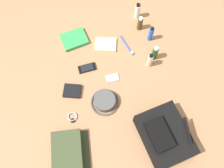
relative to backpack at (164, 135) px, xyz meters
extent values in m
cube|color=#9B6E4A|center=(-0.37, -0.25, -0.07)|extent=(2.64, 2.02, 0.02)
cube|color=black|center=(0.00, 0.00, 0.00)|extent=(0.37, 0.32, 0.11)
cube|color=black|center=(0.00, -0.04, 0.07)|extent=(0.20, 0.15, 0.03)
cylinder|color=black|center=(0.00, 0.12, 0.06)|extent=(0.15, 0.02, 0.02)
cube|color=#384228|center=(0.03, -0.57, -0.02)|extent=(0.28, 0.17, 0.07)
cube|color=#2C3520|center=(0.03, -0.47, -0.05)|extent=(0.27, 0.06, 0.01)
cylinder|color=#4A4A4A|center=(-0.26, -0.31, -0.03)|extent=(0.14, 0.14, 0.05)
torus|color=#4A4A4A|center=(-0.26, -0.31, -0.05)|extent=(0.18, 0.18, 0.01)
cylinder|color=white|center=(-0.90, 0.01, 0.00)|extent=(0.04, 0.04, 0.12)
cylinder|color=black|center=(-0.90, 0.01, 0.06)|extent=(0.03, 0.03, 0.01)
cylinder|color=#473319|center=(-0.80, 0.01, -0.01)|extent=(0.04, 0.04, 0.10)
cylinder|color=silver|center=(-0.80, 0.01, 0.05)|extent=(0.03, 0.03, 0.01)
cylinder|color=blue|center=(-0.69, 0.07, 0.00)|extent=(0.03, 0.03, 0.12)
cylinder|color=black|center=(-0.69, 0.07, 0.06)|extent=(0.02, 0.02, 0.01)
cylinder|color=#19471E|center=(-0.54, 0.06, 0.00)|extent=(0.04, 0.04, 0.12)
cylinder|color=silver|center=(-0.54, 0.06, 0.06)|extent=(0.03, 0.03, 0.01)
cylinder|color=beige|center=(-0.49, 0.02, 0.00)|extent=(0.04, 0.04, 0.12)
cylinder|color=black|center=(-0.49, 0.02, 0.06)|extent=(0.03, 0.03, 0.01)
cube|color=#2D934C|center=(-0.76, -0.47, -0.05)|extent=(0.18, 0.21, 0.03)
cube|color=white|center=(-0.76, -0.47, -0.05)|extent=(0.17, 0.20, 0.02)
cube|color=black|center=(-0.52, -0.40, -0.05)|extent=(0.07, 0.12, 0.01)
cube|color=black|center=(-0.52, -0.40, -0.05)|extent=(0.06, 0.09, 0.00)
cube|color=#B7B7BC|center=(-0.43, -0.24, -0.06)|extent=(0.06, 0.09, 0.01)
cylinder|color=silver|center=(-0.43, -0.25, -0.05)|extent=(0.03, 0.03, 0.00)
torus|color=#99999E|center=(-0.20, -0.53, -0.05)|extent=(0.06, 0.06, 0.01)
cylinder|color=black|center=(-0.18, -0.53, -0.05)|extent=(0.03, 0.03, 0.01)
cylinder|color=blue|center=(-0.66, -0.10, -0.06)|extent=(0.17, 0.07, 0.01)
cube|color=white|center=(-0.59, -0.08, -0.04)|extent=(0.02, 0.02, 0.01)
cube|color=black|center=(-0.37, -0.51, -0.05)|extent=(0.11, 0.13, 0.02)
cube|color=beige|center=(-0.69, -0.25, -0.05)|extent=(0.14, 0.17, 0.02)
camera|label=1|loc=(0.16, -0.33, 1.30)|focal=35.60mm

